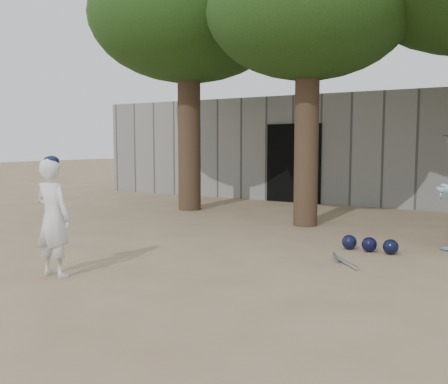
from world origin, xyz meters
The scene contains 5 objects.
ground centered at (0.00, 0.00, 0.00)m, with size 70.00×70.00×0.00m, color #937C5E.
boy_player centered at (-0.64, -1.05, 0.74)m, with size 0.54×0.35×1.47m, color white.
back_building centered at (0.00, 10.33, 1.50)m, with size 16.00×5.24×3.00m.
helmet_row centered at (2.37, 2.39, 0.11)m, with size 0.87×0.27×0.23m.
bat_pile centered at (2.22, 1.46, 0.03)m, with size 0.62×0.74×0.06m.
Camera 1 is at (4.32, -5.21, 1.66)m, focal length 40.00 mm.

